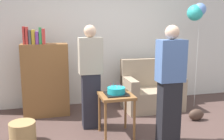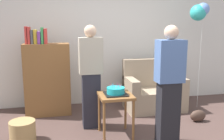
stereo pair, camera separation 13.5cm
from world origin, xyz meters
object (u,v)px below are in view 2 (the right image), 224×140
(birthday_cake, at_px, (116,91))
(wicker_basket, at_px, (23,131))
(couch, at_px, (153,92))
(person_holding_cake, at_px, (169,85))
(handbag, at_px, (198,116))
(balloon_bunch, at_px, (200,12))
(side_table, at_px, (116,101))
(person_blowing_candles, at_px, (91,76))
(bookshelf, at_px, (47,78))

(birthday_cake, bearing_deg, wicker_basket, 175.89)
(couch, height_order, person_holding_cake, person_holding_cake)
(couch, relative_size, handbag, 3.93)
(birthday_cake, bearing_deg, balloon_bunch, 27.21)
(handbag, bearing_deg, side_table, -171.24)
(side_table, relative_size, person_blowing_candles, 0.39)
(side_table, xyz_separation_m, handbag, (1.50, 0.23, -0.43))
(birthday_cake, relative_size, balloon_bunch, 0.16)
(birthday_cake, distance_m, wicker_basket, 1.43)
(balloon_bunch, bearing_deg, wicker_basket, -164.94)
(bookshelf, height_order, wicker_basket, bookshelf)
(couch, bearing_deg, side_table, -133.82)
(wicker_basket, height_order, handbag, wicker_basket)
(person_holding_cake, xyz_separation_m, wicker_basket, (-1.97, 0.49, -0.68))
(person_blowing_candles, height_order, balloon_bunch, balloon_bunch)
(couch, distance_m, balloon_bunch, 1.75)
(side_table, xyz_separation_m, person_holding_cake, (0.64, -0.40, 0.30))
(person_blowing_candles, bearing_deg, birthday_cake, -43.82)
(handbag, bearing_deg, balloon_bunch, 64.25)
(handbag, xyz_separation_m, balloon_bunch, (0.35, 0.72, 1.77))
(birthday_cake, bearing_deg, person_blowing_candles, 126.77)
(side_table, xyz_separation_m, wicker_basket, (-1.33, 0.10, -0.38))
(birthday_cake, xyz_separation_m, person_blowing_candles, (-0.30, 0.41, 0.15))
(person_blowing_candles, xyz_separation_m, handbag, (1.80, -0.18, -0.73))
(side_table, relative_size, person_holding_cake, 0.39)
(bookshelf, relative_size, side_table, 2.53)
(birthday_cake, height_order, handbag, birthday_cake)
(balloon_bunch, bearing_deg, person_holding_cake, -131.80)
(person_blowing_candles, bearing_deg, wicker_basket, -153.62)
(couch, xyz_separation_m, person_holding_cake, (-0.35, -1.43, 0.49))
(birthday_cake, relative_size, wicker_basket, 0.89)
(handbag, height_order, balloon_bunch, balloon_bunch)
(side_table, relative_size, handbag, 2.26)
(side_table, xyz_separation_m, balloon_bunch, (1.84, 0.95, 1.34))
(couch, distance_m, person_holding_cake, 1.55)
(couch, xyz_separation_m, bookshelf, (-2.00, 0.12, 0.35))
(birthday_cake, distance_m, person_blowing_candles, 0.53)
(bookshelf, distance_m, handbag, 2.73)
(couch, relative_size, balloon_bunch, 0.54)
(balloon_bunch, bearing_deg, couch, 174.18)
(person_blowing_candles, bearing_deg, person_holding_cake, -30.92)
(person_blowing_candles, bearing_deg, couch, 35.23)
(person_blowing_candles, height_order, person_holding_cake, same)
(side_table, distance_m, person_holding_cake, 0.81)
(person_holding_cake, bearing_deg, couch, -104.79)
(couch, bearing_deg, person_blowing_candles, -154.18)
(couch, relative_size, wicker_basket, 3.06)
(person_blowing_candles, bearing_deg, bookshelf, 142.63)
(couch, height_order, handbag, couch)
(handbag, relative_size, balloon_bunch, 0.14)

